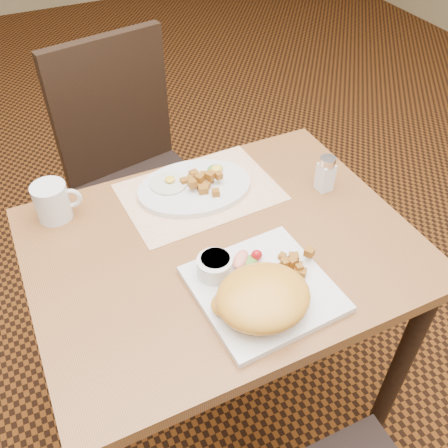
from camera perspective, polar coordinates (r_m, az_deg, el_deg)
ground at (r=1.80m, az=-0.12°, el=-19.34°), size 8.00×8.00×0.00m
table at (r=1.27m, az=-0.15°, el=-5.68°), size 0.90×0.70×0.75m
chair_far at (r=1.81m, az=-10.23°, el=6.45°), size 0.49×0.50×0.97m
placemat at (r=1.33m, az=-2.79°, el=3.65°), size 0.41×0.30×0.00m
plate_square at (r=1.09m, az=4.49°, el=-7.40°), size 0.29×0.29×0.02m
plate_oval at (r=1.33m, az=-3.37°, el=4.21°), size 0.33×0.26×0.02m
hollandaise_mound at (r=1.02m, az=4.38°, el=-8.41°), size 0.20×0.18×0.07m
ramekin at (r=1.09m, az=-1.08°, el=-4.80°), size 0.08×0.08×0.04m
garnish_sq at (r=1.12m, az=2.57°, el=-3.95°), size 0.08×0.06×0.03m
fried_egg at (r=1.33m, az=-6.33°, el=4.71°), size 0.10×0.10×0.02m
garnish_ov at (r=1.37m, az=-0.95°, el=6.35°), size 0.05×0.05×0.02m
salt_shaker at (r=1.34m, az=11.54°, el=5.70°), size 0.04×0.04×0.10m
coffee_mug at (r=1.30m, az=-18.97°, el=2.44°), size 0.12×0.09×0.10m
home_fries_sq at (r=1.11m, az=7.89°, el=-4.68°), size 0.10×0.09×0.03m
home_fries_ov at (r=1.32m, az=-2.57°, el=4.86°), size 0.10×0.12×0.04m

